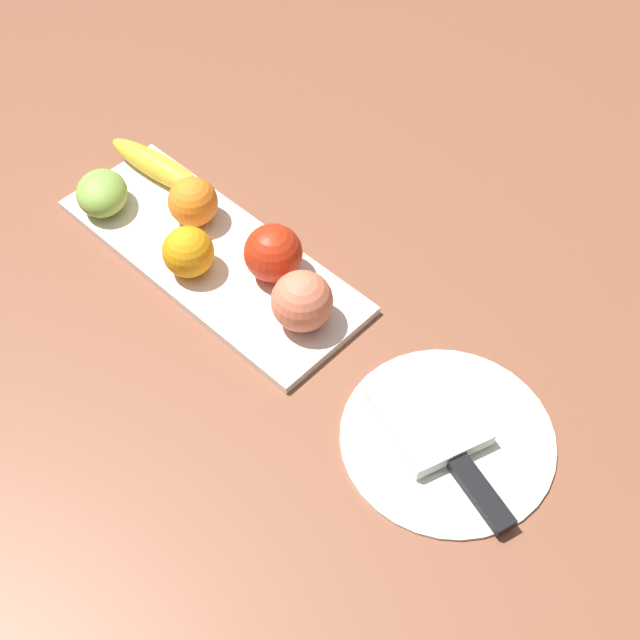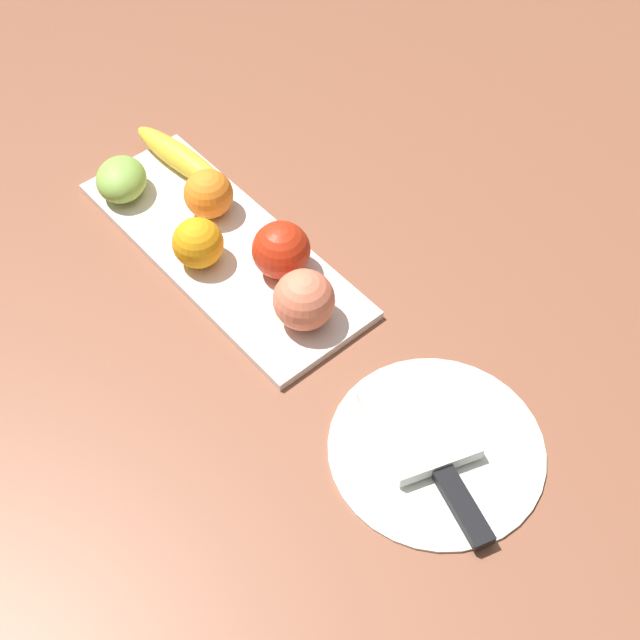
# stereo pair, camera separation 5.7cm
# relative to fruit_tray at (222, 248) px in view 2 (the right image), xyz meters

# --- Properties ---
(ground_plane) EXTENTS (2.40, 2.40, 0.00)m
(ground_plane) POSITION_rel_fruit_tray_xyz_m (-0.04, -0.01, -0.01)
(ground_plane) COLOR brown
(fruit_tray) EXTENTS (0.44, 0.16, 0.01)m
(fruit_tray) POSITION_rel_fruit_tray_xyz_m (0.00, 0.00, 0.00)
(fruit_tray) COLOR white
(fruit_tray) RESTS_ON ground_plane
(apple) EXTENTS (0.07, 0.07, 0.07)m
(apple) POSITION_rel_fruit_tray_xyz_m (-0.08, -0.03, 0.04)
(apple) COLOR red
(apple) RESTS_ON fruit_tray
(banana) EXTENTS (0.18, 0.05, 0.04)m
(banana) POSITION_rel_fruit_tray_xyz_m (0.15, -0.05, 0.02)
(banana) COLOR yellow
(banana) RESTS_ON fruit_tray
(orange_near_apple) EXTENTS (0.07, 0.07, 0.07)m
(orange_near_apple) POSITION_rel_fruit_tray_xyz_m (0.06, -0.03, 0.04)
(orange_near_apple) COLOR orange
(orange_near_apple) RESTS_ON fruit_tray
(orange_near_banana) EXTENTS (0.06, 0.06, 0.06)m
(orange_near_banana) POSITION_rel_fruit_tray_xyz_m (-0.00, 0.04, 0.04)
(orange_near_banana) COLOR orange
(orange_near_banana) RESTS_ON fruit_tray
(peach) EXTENTS (0.07, 0.07, 0.07)m
(peach) POSITION_rel_fruit_tray_xyz_m (-0.16, -0.00, 0.04)
(peach) COLOR #E57858
(peach) RESTS_ON fruit_tray
(grape_bunch) EXTENTS (0.10, 0.10, 0.05)m
(grape_bunch) POSITION_rel_fruit_tray_xyz_m (0.16, 0.04, 0.03)
(grape_bunch) COLOR #86B549
(grape_bunch) RESTS_ON fruit_tray
(dinner_plate) EXTENTS (0.24, 0.24, 0.01)m
(dinner_plate) POSITION_rel_fruit_tray_xyz_m (-0.39, 0.00, -0.00)
(dinner_plate) COLOR white
(dinner_plate) RESTS_ON ground_plane
(folded_napkin) EXTENTS (0.15, 0.13, 0.02)m
(folded_napkin) POSITION_rel_fruit_tray_xyz_m (-0.36, 0.00, 0.01)
(folded_napkin) COLOR white
(folded_napkin) RESTS_ON dinner_plate
(knife) EXTENTS (0.18, 0.07, 0.01)m
(knife) POSITION_rel_fruit_tray_xyz_m (-0.44, 0.03, 0.01)
(knife) COLOR silver
(knife) RESTS_ON dinner_plate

